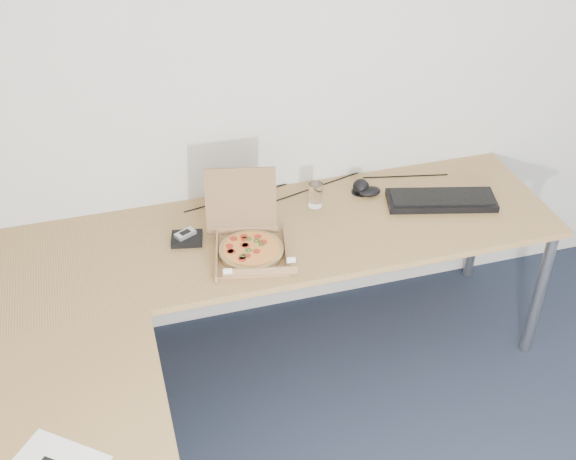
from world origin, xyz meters
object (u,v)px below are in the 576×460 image
object	(u,v)px
desk	(214,319)
wallet	(187,239)
pizza_box	(250,245)
keyboard	(441,200)
drinking_glass	(315,195)

from	to	relation	value
desk	wallet	distance (m)	0.47
pizza_box	wallet	distance (m)	0.28
pizza_box	keyboard	bearing A→B (deg)	19.54
drinking_glass	pizza_box	bearing A→B (deg)	-144.95
pizza_box	desk	bearing A→B (deg)	-111.82
drinking_glass	wallet	xyz separation A→B (m)	(-0.60, -0.10, -0.05)
wallet	pizza_box	bearing A→B (deg)	-20.26
desk	drinking_glass	xyz separation A→B (m)	(0.58, 0.57, 0.09)
desk	wallet	size ratio (longest dim) A/B	19.43
drinking_glass	wallet	distance (m)	0.61
desk	keyboard	distance (m)	1.21
desk	pizza_box	size ratio (longest dim) A/B	7.28
pizza_box	drinking_glass	distance (m)	0.44
pizza_box	drinking_glass	xyz separation A→B (m)	(0.36, 0.25, 0.02)
drinking_glass	wallet	world-z (taller)	drinking_glass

